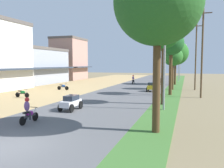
# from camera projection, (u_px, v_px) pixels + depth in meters

# --- Properties ---
(ground_plane) EXTENTS (180.00, 180.00, 0.00)m
(ground_plane) POSITION_uv_depth(u_px,v_px,m) (7.00, 149.00, 10.45)
(ground_plane) COLOR #7A6B4C
(road_strip) EXTENTS (9.00, 140.00, 0.08)m
(road_strip) POSITION_uv_depth(u_px,v_px,m) (7.00, 148.00, 10.44)
(road_strip) COLOR #565659
(road_strip) RESTS_ON ground
(median_strip) EXTENTS (2.40, 140.00, 0.06)m
(median_strip) POSITION_uv_depth(u_px,v_px,m) (132.00, 165.00, 8.71)
(median_strip) COLOR #3D6B2D
(median_strip) RESTS_ON ground
(shophouse_mid) EXTENTS (7.52, 12.92, 6.90)m
(shophouse_mid) POSITION_uv_depth(u_px,v_px,m) (39.00, 66.00, 45.50)
(shophouse_mid) COLOR #999EA8
(shophouse_mid) RESTS_ON ground
(shophouse_far) EXTENTS (7.47, 8.60, 10.10)m
(shophouse_far) POSITION_uv_depth(u_px,v_px,m) (69.00, 59.00, 57.26)
(shophouse_far) COLOR tan
(shophouse_far) RESTS_ON ground
(parked_motorbike_second) EXTENTS (1.80, 0.54, 0.94)m
(parked_motorbike_second) POSITION_uv_depth(u_px,v_px,m) (22.00, 93.00, 26.09)
(parked_motorbike_second) COLOR black
(parked_motorbike_second) RESTS_ON dirt_shoulder
(parked_motorbike_third) EXTENTS (1.80, 0.54, 0.94)m
(parked_motorbike_third) POSITION_uv_depth(u_px,v_px,m) (63.00, 87.00, 33.65)
(parked_motorbike_third) COLOR black
(parked_motorbike_third) RESTS_ON dirt_shoulder
(median_tree_nearest) EXTENTS (4.69, 4.69, 9.23)m
(median_tree_nearest) POSITION_uv_depth(u_px,v_px,m) (158.00, 3.00, 12.30)
(median_tree_nearest) COLOR #4C351E
(median_tree_nearest) RESTS_ON median_strip
(median_tree_second) EXTENTS (2.81, 2.81, 7.69)m
(median_tree_second) POSITION_uv_depth(u_px,v_px,m) (164.00, 36.00, 21.19)
(median_tree_second) COLOR #4C351E
(median_tree_second) RESTS_ON median_strip
(median_tree_third) EXTENTS (3.03, 3.03, 7.69)m
(median_tree_third) POSITION_uv_depth(u_px,v_px,m) (171.00, 44.00, 27.87)
(median_tree_third) COLOR #4C351E
(median_tree_third) RESTS_ON median_strip
(median_tree_fourth) EXTENTS (2.86, 2.86, 6.15)m
(median_tree_fourth) POSITION_uv_depth(u_px,v_px,m) (173.00, 57.00, 33.88)
(median_tree_fourth) COLOR #4C351E
(median_tree_fourth) RESTS_ON median_strip
(median_tree_fifth) EXTENTS (4.58, 4.58, 7.91)m
(median_tree_fifth) POSITION_uv_depth(u_px,v_px,m) (176.00, 53.00, 41.95)
(median_tree_fifth) COLOR #4C351E
(median_tree_fifth) RESTS_ON median_strip
(streetlamp_near) EXTENTS (3.16, 0.20, 7.74)m
(streetlamp_near) POSITION_uv_depth(u_px,v_px,m) (165.00, 55.00, 18.75)
(streetlamp_near) COLOR gray
(streetlamp_near) RESTS_ON median_strip
(streetlamp_mid) EXTENTS (3.16, 0.20, 7.98)m
(streetlamp_mid) POSITION_uv_depth(u_px,v_px,m) (179.00, 60.00, 49.84)
(streetlamp_mid) COLOR gray
(streetlamp_mid) RESTS_ON median_strip
(streetlamp_far) EXTENTS (3.16, 0.20, 7.71)m
(streetlamp_far) POSITION_uv_depth(u_px,v_px,m) (180.00, 61.00, 59.60)
(streetlamp_far) COLOR gray
(streetlamp_far) RESTS_ON median_strip
(utility_pole_near) EXTENTS (1.80, 0.20, 9.69)m
(utility_pole_near) POSITION_uv_depth(u_px,v_px,m) (196.00, 55.00, 33.75)
(utility_pole_near) COLOR brown
(utility_pole_near) RESTS_ON ground
(utility_pole_far) EXTENTS (1.80, 0.20, 9.82)m
(utility_pole_far) POSITION_uv_depth(u_px,v_px,m) (202.00, 52.00, 25.85)
(utility_pole_far) COLOR brown
(utility_pole_far) RESTS_ON ground
(car_sedan_white) EXTENTS (1.10, 2.26, 1.19)m
(car_sedan_white) POSITION_uv_depth(u_px,v_px,m) (71.00, 102.00, 18.88)
(car_sedan_white) COLOR silver
(car_sedan_white) RESTS_ON road_strip
(car_hatchback_yellow) EXTENTS (1.04, 2.00, 1.23)m
(car_hatchback_yellow) POSITION_uv_depth(u_px,v_px,m) (151.00, 86.00, 31.76)
(car_hatchback_yellow) COLOR gold
(car_hatchback_yellow) RESTS_ON road_strip
(car_sedan_charcoal) EXTENTS (1.10, 2.26, 1.19)m
(car_sedan_charcoal) POSITION_uv_depth(u_px,v_px,m) (160.00, 81.00, 42.15)
(car_sedan_charcoal) COLOR #282D33
(car_sedan_charcoal) RESTS_ON road_strip
(motorbike_foreground_rider) EXTENTS (0.54, 1.80, 1.66)m
(motorbike_foreground_rider) POSITION_uv_depth(u_px,v_px,m) (28.00, 111.00, 14.64)
(motorbike_foreground_rider) COLOR black
(motorbike_foreground_rider) RESTS_ON road_strip
(motorbike_ahead_second) EXTENTS (0.54, 1.80, 1.66)m
(motorbike_ahead_second) POSITION_uv_depth(u_px,v_px,m) (133.00, 80.00, 43.93)
(motorbike_ahead_second) COLOR black
(motorbike_ahead_second) RESTS_ON road_strip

